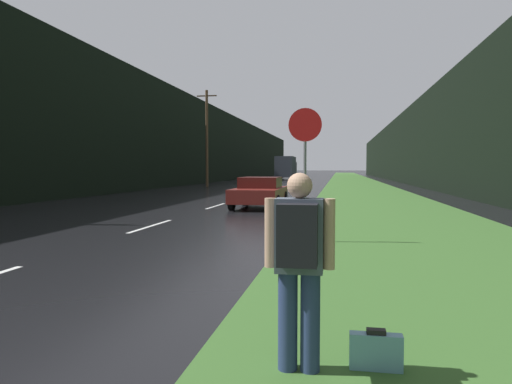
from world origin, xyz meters
TOP-DOWN VIEW (x-y plane):
  - grass_verge at (7.10, 40.00)m, footprint 6.00×240.00m
  - lane_stripe_c at (0.00, 12.86)m, footprint 0.12×3.00m
  - lane_stripe_d at (0.00, 19.86)m, footprint 0.12×3.00m
  - lane_stripe_e at (0.00, 26.86)m, footprint 0.12×3.00m
  - lane_stripe_f at (0.00, 33.86)m, footprint 0.12×3.00m
  - treeline_far_side at (-10.10, 50.00)m, footprint 2.00×140.00m
  - treeline_near_side at (13.10, 50.00)m, footprint 2.00×140.00m
  - utility_pole_far at (-6.27, 39.76)m, footprint 1.80×0.24m
  - stop_sign at (4.57, 10.76)m, footprint 0.74×0.07m
  - hitchhiker_with_backpack at (5.02, 4.16)m, footprint 0.57×0.40m
  - suitcase at (5.64, 4.32)m, footprint 0.43×0.11m
  - car_passing_near at (2.05, 19.38)m, footprint 2.00×4.16m
  - delivery_truck at (-2.05, 64.70)m, footprint 2.55×7.67m

SIDE VIEW (x-z plane):
  - lane_stripe_c at x=0.00m, z-range 0.00..0.01m
  - lane_stripe_d at x=0.00m, z-range 0.00..0.01m
  - lane_stripe_e at x=0.00m, z-range 0.00..0.01m
  - lane_stripe_f at x=0.00m, z-range 0.00..0.01m
  - grass_verge at x=7.10m, z-range 0.00..0.02m
  - suitcase at x=5.64m, z-range -0.01..0.34m
  - car_passing_near at x=2.05m, z-range 0.02..1.30m
  - hitchhiker_with_backpack at x=5.02m, z-range 0.12..1.76m
  - delivery_truck at x=-2.05m, z-range 0.11..3.35m
  - stop_sign at x=4.57m, z-range 0.38..3.39m
  - treeline_near_side at x=13.10m, z-range 0.00..7.80m
  - utility_pole_far at x=-6.27m, z-range 0.13..8.67m
  - treeline_far_side at x=-10.10m, z-range 0.00..8.89m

